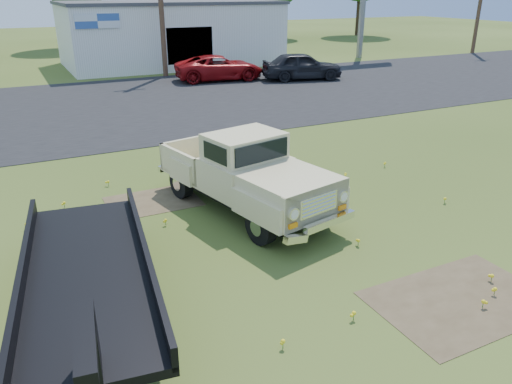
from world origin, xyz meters
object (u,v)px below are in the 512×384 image
vintage_pickup_truck (245,172)px  flatbed_trailer (87,266)px  red_pickup (219,68)px  dark_sedan (302,66)px

vintage_pickup_truck → flatbed_trailer: 4.70m
vintage_pickup_truck → flatbed_trailer: (-3.98, -2.51, -0.14)m
vintage_pickup_truck → flatbed_trailer: bearing=-159.8°
red_pickup → dark_sedan: 4.75m
vintage_pickup_truck → dark_sedan: 18.58m
flatbed_trailer → dark_sedan: bearing=57.7°
vintage_pickup_truck → red_pickup: vintage_pickup_truck is taller
vintage_pickup_truck → red_pickup: 18.28m
red_pickup → dark_sedan: size_ratio=1.10×
vintage_pickup_truck → red_pickup: size_ratio=1.03×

